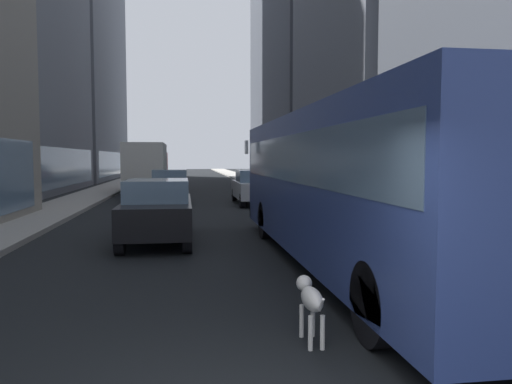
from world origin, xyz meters
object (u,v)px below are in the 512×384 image
(transit_bus, at_px, (351,178))
(pedestrian_with_handbag, at_px, (462,211))
(car_red_coupe, at_px, (157,174))
(car_silver_sedan, at_px, (255,187))
(car_grey_wagon, at_px, (170,186))
(dalmatian_dog, at_px, (310,299))
(car_black_suv, at_px, (158,210))
(box_truck, at_px, (147,166))

(transit_bus, bearing_deg, pedestrian_with_handbag, 8.98)
(car_red_coupe, xyz_separation_m, pedestrian_with_handbag, (8.29, -32.69, 0.19))
(car_silver_sedan, xyz_separation_m, car_grey_wagon, (-4.00, 1.49, -0.00))
(car_grey_wagon, relative_size, pedestrian_with_handbag, 2.66)
(car_silver_sedan, xyz_separation_m, dalmatian_dog, (-1.84, -17.21, -0.31))
(pedestrian_with_handbag, bearing_deg, car_black_suv, 154.69)
(transit_bus, height_order, car_red_coupe, transit_bus)
(car_silver_sedan, height_order, box_truck, box_truck)
(car_grey_wagon, distance_m, box_truck, 7.04)
(car_red_coupe, xyz_separation_m, dalmatian_dog, (3.76, -37.01, -0.31))
(car_black_suv, relative_size, car_grey_wagon, 1.03)
(car_black_suv, bearing_deg, pedestrian_with_handbag, -25.31)
(dalmatian_dog, relative_size, pedestrian_with_handbag, 0.57)
(transit_bus, relative_size, car_grey_wagon, 2.57)
(car_black_suv, distance_m, car_red_coupe, 29.57)
(transit_bus, distance_m, car_grey_wagon, 15.36)
(car_grey_wagon, distance_m, dalmatian_dog, 18.82)
(transit_bus, bearing_deg, dalmatian_dog, -115.25)
(transit_bus, bearing_deg, car_grey_wagon, 105.13)
(car_silver_sedan, height_order, pedestrian_with_handbag, pedestrian_with_handbag)
(dalmatian_dog, height_order, pedestrian_with_handbag, pedestrian_with_handbag)
(car_black_suv, bearing_deg, car_silver_sedan, 67.64)
(car_red_coupe, bearing_deg, pedestrian_with_handbag, -75.77)
(car_silver_sedan, relative_size, pedestrian_with_handbag, 2.54)
(pedestrian_with_handbag, bearing_deg, car_red_coupe, 104.23)
(car_red_coupe, distance_m, pedestrian_with_handbag, 33.72)
(car_red_coupe, relative_size, dalmatian_dog, 4.57)
(dalmatian_dog, bearing_deg, car_black_suv, 106.12)
(car_red_coupe, bearing_deg, car_black_suv, -86.90)
(car_grey_wagon, bearing_deg, car_black_suv, -90.00)
(car_black_suv, xyz_separation_m, dalmatian_dog, (2.16, -7.48, -0.31))
(car_black_suv, bearing_deg, transit_bus, -41.90)
(car_red_coupe, relative_size, box_truck, 0.59)
(car_silver_sedan, bearing_deg, car_grey_wagon, 159.61)
(car_silver_sedan, bearing_deg, box_truck, 124.04)
(car_black_suv, height_order, dalmatian_dog, car_black_suv)
(transit_bus, relative_size, pedestrian_with_handbag, 6.82)
(car_red_coupe, bearing_deg, transit_bus, -80.40)
(transit_bus, bearing_deg, car_black_suv, 138.10)
(box_truck, bearing_deg, car_silver_sedan, -55.96)
(car_red_coupe, xyz_separation_m, box_truck, (-0.00, -11.51, 0.84))
(car_silver_sedan, bearing_deg, transit_bus, -90.00)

